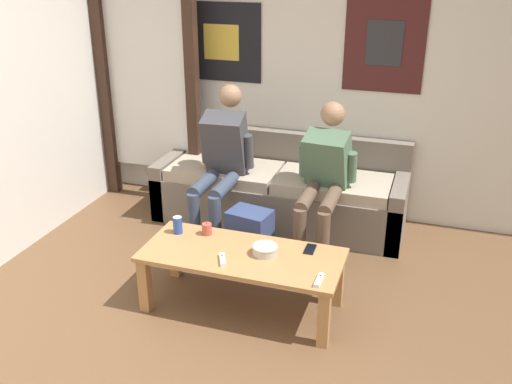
{
  "coord_description": "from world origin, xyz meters",
  "views": [
    {
      "loc": [
        1.19,
        -2.39,
        2.29
      ],
      "look_at": [
        0.01,
        1.21,
        0.65
      ],
      "focal_mm": 40.0,
      "sensor_mm": 36.0,
      "label": 1
    }
  ],
  "objects_px": {
    "person_seated_teen": "(324,175)",
    "drink_can_blue": "(178,225)",
    "coffee_table": "(242,262)",
    "cell_phone": "(310,249)",
    "backpack": "(249,237)",
    "couch": "(280,192)",
    "ceramic_bowl": "(265,249)",
    "pillar_candle": "(207,229)",
    "game_controller_near_right": "(222,260)",
    "game_controller_near_left": "(319,280)",
    "person_seated_adult": "(221,158)"
  },
  "relations": [
    {
      "from": "coffee_table",
      "to": "person_seated_teen",
      "type": "relative_size",
      "value": 1.15
    },
    {
      "from": "ceramic_bowl",
      "to": "coffee_table",
      "type": "bearing_deg",
      "value": -166.27
    },
    {
      "from": "person_seated_adult",
      "to": "pillar_candle",
      "type": "xyz_separation_m",
      "value": [
        0.22,
        -0.85,
        -0.21
      ]
    },
    {
      "from": "backpack",
      "to": "person_seated_adult",
      "type": "bearing_deg",
      "value": 133.39
    },
    {
      "from": "coffee_table",
      "to": "ceramic_bowl",
      "type": "xyz_separation_m",
      "value": [
        0.15,
        0.04,
        0.1
      ]
    },
    {
      "from": "pillar_candle",
      "to": "drink_can_blue",
      "type": "bearing_deg",
      "value": -168.09
    },
    {
      "from": "game_controller_near_right",
      "to": "pillar_candle",
      "type": "bearing_deg",
      "value": 127.33
    },
    {
      "from": "backpack",
      "to": "game_controller_near_right",
      "type": "bearing_deg",
      "value": -83.91
    },
    {
      "from": "couch",
      "to": "pillar_candle",
      "type": "distance_m",
      "value": 1.23
    },
    {
      "from": "cell_phone",
      "to": "pillar_candle",
      "type": "bearing_deg",
      "value": -179.27
    },
    {
      "from": "couch",
      "to": "game_controller_near_left",
      "type": "bearing_deg",
      "value": -66.19
    },
    {
      "from": "person_seated_teen",
      "to": "backpack",
      "type": "relative_size",
      "value": 2.82
    },
    {
      "from": "backpack",
      "to": "pillar_candle",
      "type": "bearing_deg",
      "value": -108.91
    },
    {
      "from": "game_controller_near_left",
      "to": "pillar_candle",
      "type": "bearing_deg",
      "value": 157.75
    },
    {
      "from": "game_controller_near_right",
      "to": "cell_phone",
      "type": "xyz_separation_m",
      "value": [
        0.5,
        0.32,
        -0.01
      ]
    },
    {
      "from": "person_seated_adult",
      "to": "drink_can_blue",
      "type": "bearing_deg",
      "value": -89.0
    },
    {
      "from": "coffee_table",
      "to": "person_seated_adult",
      "type": "bearing_deg",
      "value": 117.74
    },
    {
      "from": "coffee_table",
      "to": "person_seated_adult",
      "type": "relative_size",
      "value": 1.08
    },
    {
      "from": "drink_can_blue",
      "to": "cell_phone",
      "type": "bearing_deg",
      "value": 3.16
    },
    {
      "from": "coffee_table",
      "to": "backpack",
      "type": "distance_m",
      "value": 0.67
    },
    {
      "from": "pillar_candle",
      "to": "person_seated_teen",
      "type": "bearing_deg",
      "value": 51.96
    },
    {
      "from": "person_seated_teen",
      "to": "drink_can_blue",
      "type": "relative_size",
      "value": 9.36
    },
    {
      "from": "cell_phone",
      "to": "game_controller_near_left",
      "type": "bearing_deg",
      "value": -69.04
    },
    {
      "from": "coffee_table",
      "to": "cell_phone",
      "type": "bearing_deg",
      "value": 23.76
    },
    {
      "from": "person_seated_teen",
      "to": "drink_can_blue",
      "type": "distance_m",
      "value": 1.23
    },
    {
      "from": "pillar_candle",
      "to": "drink_can_blue",
      "type": "distance_m",
      "value": 0.21
    },
    {
      "from": "person_seated_teen",
      "to": "game_controller_near_right",
      "type": "relative_size",
      "value": 7.99
    },
    {
      "from": "person_seated_teen",
      "to": "ceramic_bowl",
      "type": "height_order",
      "value": "person_seated_teen"
    },
    {
      "from": "game_controller_near_left",
      "to": "cell_phone",
      "type": "relative_size",
      "value": 1.06
    },
    {
      "from": "person_seated_teen",
      "to": "backpack",
      "type": "height_order",
      "value": "person_seated_teen"
    },
    {
      "from": "pillar_candle",
      "to": "game_controller_near_right",
      "type": "relative_size",
      "value": 0.65
    },
    {
      "from": "coffee_table",
      "to": "ceramic_bowl",
      "type": "distance_m",
      "value": 0.18
    },
    {
      "from": "couch",
      "to": "game_controller_near_left",
      "type": "distance_m",
      "value": 1.71
    },
    {
      "from": "coffee_table",
      "to": "backpack",
      "type": "xyz_separation_m",
      "value": [
        -0.17,
        0.63,
        -0.16
      ]
    },
    {
      "from": "backpack",
      "to": "game_controller_near_right",
      "type": "distance_m",
      "value": 0.81
    },
    {
      "from": "coffee_table",
      "to": "person_seated_teen",
      "type": "distance_m",
      "value": 1.09
    },
    {
      "from": "ceramic_bowl",
      "to": "cell_phone",
      "type": "height_order",
      "value": "ceramic_bowl"
    },
    {
      "from": "ceramic_bowl",
      "to": "game_controller_near_right",
      "type": "xyz_separation_m",
      "value": [
        -0.23,
        -0.17,
        -0.02
      ]
    },
    {
      "from": "ceramic_bowl",
      "to": "game_controller_near_left",
      "type": "xyz_separation_m",
      "value": [
        0.41,
        -0.22,
        -0.02
      ]
    },
    {
      "from": "ceramic_bowl",
      "to": "game_controller_near_right",
      "type": "height_order",
      "value": "ceramic_bowl"
    },
    {
      "from": "person_seated_teen",
      "to": "pillar_candle",
      "type": "xyz_separation_m",
      "value": [
        -0.65,
        -0.83,
        -0.17
      ]
    },
    {
      "from": "couch",
      "to": "ceramic_bowl",
      "type": "bearing_deg",
      "value": -78.26
    },
    {
      "from": "coffee_table",
      "to": "cell_phone",
      "type": "height_order",
      "value": "cell_phone"
    },
    {
      "from": "couch",
      "to": "drink_can_blue",
      "type": "relative_size",
      "value": 17.6
    },
    {
      "from": "drink_can_blue",
      "to": "game_controller_near_left",
      "type": "xyz_separation_m",
      "value": [
        1.08,
        -0.32,
        -0.05
      ]
    },
    {
      "from": "drink_can_blue",
      "to": "game_controller_near_right",
      "type": "height_order",
      "value": "drink_can_blue"
    },
    {
      "from": "backpack",
      "to": "person_seated_teen",
      "type": "bearing_deg",
      "value": 37.18
    },
    {
      "from": "backpack",
      "to": "game_controller_near_right",
      "type": "xyz_separation_m",
      "value": [
        0.08,
        -0.77,
        0.23
      ]
    },
    {
      "from": "cell_phone",
      "to": "ceramic_bowl",
      "type": "bearing_deg",
      "value": -151.26
    },
    {
      "from": "pillar_candle",
      "to": "cell_phone",
      "type": "distance_m",
      "value": 0.74
    }
  ]
}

